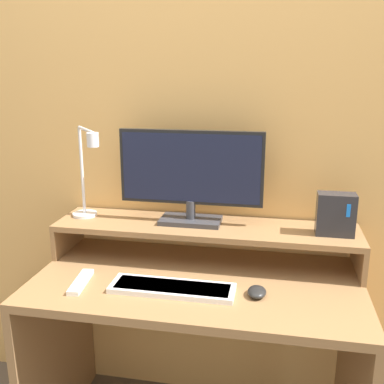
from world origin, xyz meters
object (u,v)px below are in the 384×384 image
object	(u,v)px
monitor	(191,174)
desk_lamp	(87,177)
remote_control	(81,282)
mouse	(257,292)
keyboard	(172,288)
router_dock	(336,214)

from	to	relation	value
monitor	desk_lamp	distance (m)	0.40
desk_lamp	remote_control	xyz separation A→B (m)	(0.07, -0.26, -0.31)
desk_lamp	mouse	xyz separation A→B (m)	(0.67, -0.23, -0.30)
desk_lamp	keyboard	distance (m)	0.55
mouse	remote_control	world-z (taller)	mouse
keyboard	monitor	bearing A→B (deg)	88.89
monitor	remote_control	world-z (taller)	monitor
mouse	remote_control	xyz separation A→B (m)	(-0.60, -0.03, -0.01)
monitor	keyboard	world-z (taller)	monitor
keyboard	mouse	size ratio (longest dim) A/B	5.03
mouse	remote_control	distance (m)	0.60
desk_lamp	router_dock	bearing A→B (deg)	1.04
monitor	desk_lamp	xyz separation A→B (m)	(-0.40, -0.05, -0.02)
monitor	router_dock	xyz separation A→B (m)	(0.53, -0.03, -0.12)
router_dock	keyboard	size ratio (longest dim) A/B	0.37
router_dock	mouse	bearing A→B (deg)	-136.65
desk_lamp	remote_control	bearing A→B (deg)	-74.63
desk_lamp	mouse	world-z (taller)	desk_lamp
router_dock	remote_control	bearing A→B (deg)	-162.31
keyboard	remote_control	world-z (taller)	keyboard
monitor	remote_control	size ratio (longest dim) A/B	3.04
monitor	keyboard	xyz separation A→B (m)	(-0.01, -0.29, -0.32)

